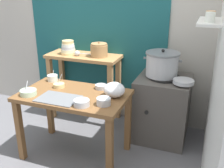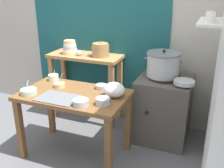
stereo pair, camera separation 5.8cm
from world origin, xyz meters
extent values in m
plane|color=slate|center=(0.00, 0.00, 0.00)|extent=(9.00, 9.00, 0.00)
cube|color=#B2ADA3|center=(0.10, 1.10, 1.30)|extent=(4.40, 0.10, 2.60)
cube|color=#195156|center=(-0.15, 1.04, 1.35)|extent=(1.90, 0.02, 2.10)
cube|color=silver|center=(1.25, 0.40, 1.45)|extent=(0.20, 0.56, 0.02)
cylinder|color=silver|center=(1.25, 0.25, 1.50)|extent=(0.08, 0.08, 0.09)
cylinder|color=tan|center=(1.25, 0.37, 1.50)|extent=(0.08, 0.08, 0.09)
cube|color=brown|center=(0.04, 0.02, 0.70)|extent=(1.10, 0.66, 0.04)
cube|color=brown|center=(-0.46, -0.26, 0.34)|extent=(0.06, 0.06, 0.68)
cube|color=brown|center=(0.54, -0.26, 0.34)|extent=(0.06, 0.06, 0.68)
cube|color=brown|center=(-0.46, 0.30, 0.34)|extent=(0.06, 0.06, 0.68)
cube|color=brown|center=(0.54, 0.30, 0.34)|extent=(0.06, 0.06, 0.68)
cube|color=#B27F4C|center=(-0.24, 0.83, 0.88)|extent=(0.96, 0.40, 0.04)
cube|color=#B27F4C|center=(-0.67, 0.68, 0.43)|extent=(0.06, 0.06, 0.86)
cube|color=#B27F4C|center=(0.19, 0.68, 0.43)|extent=(0.06, 0.06, 0.86)
cube|color=#B27F4C|center=(-0.67, 0.98, 0.43)|extent=(0.06, 0.06, 0.86)
cube|color=#B27F4C|center=(0.19, 0.98, 0.43)|extent=(0.06, 0.06, 0.86)
cube|color=#4C4742|center=(0.84, 0.70, 0.38)|extent=(0.60, 0.60, 0.76)
cylinder|color=black|center=(0.84, 0.70, 0.77)|extent=(0.36, 0.36, 0.02)
cylinder|color=black|center=(0.72, 0.40, 0.45)|extent=(0.04, 0.02, 0.04)
cylinder|color=#B7BABF|center=(0.80, 0.72, 0.91)|extent=(0.36, 0.36, 0.25)
cylinder|color=slate|center=(0.80, 0.72, 1.04)|extent=(0.38, 0.38, 0.02)
sphere|color=black|center=(0.80, 0.72, 1.07)|extent=(0.04, 0.04, 0.04)
cube|color=slate|center=(0.60, 0.72, 0.97)|extent=(0.04, 0.02, 0.02)
cube|color=slate|center=(1.00, 0.72, 0.97)|extent=(0.04, 0.02, 0.02)
cylinder|color=#A37A4C|center=(-0.02, 0.83, 0.97)|extent=(0.22, 0.22, 0.15)
cylinder|color=#A37A4C|center=(-0.02, 0.83, 1.06)|extent=(0.20, 0.20, 0.02)
sphere|color=#A37A4C|center=(-0.02, 0.83, 1.08)|extent=(0.02, 0.02, 0.02)
cylinder|color=#E5C684|center=(-0.44, 0.79, 0.92)|extent=(0.20, 0.20, 0.03)
cylinder|color=beige|center=(-0.44, 0.79, 0.95)|extent=(0.18, 0.18, 0.04)
cylinder|color=#B7BABF|center=(-0.44, 0.79, 0.99)|extent=(0.17, 0.17, 0.04)
cylinder|color=silver|center=(-0.44, 0.79, 1.03)|extent=(0.16, 0.16, 0.03)
cylinder|color=#E5C684|center=(-0.44, 0.79, 1.06)|extent=(0.15, 0.15, 0.04)
sphere|color=#B7BABF|center=(-0.29, 0.76, 0.94)|extent=(0.07, 0.07, 0.07)
cylinder|color=#B7BABF|center=(-0.15, 0.77, 0.94)|extent=(0.21, 0.03, 0.01)
cube|color=slate|center=(-0.04, -0.15, 0.72)|extent=(0.40, 0.28, 0.01)
ellipsoid|color=white|center=(0.45, 0.10, 0.79)|extent=(0.21, 0.20, 0.15)
cylinder|color=#B7BABF|center=(1.07, 0.55, 0.80)|extent=(0.22, 0.22, 0.04)
cylinder|color=#B7BABF|center=(0.25, -0.20, 0.75)|extent=(0.15, 0.15, 0.06)
cylinder|color=beige|center=(0.25, -0.20, 0.77)|extent=(0.13, 0.13, 0.01)
cylinder|color=#B7BABF|center=(0.43, -0.11, 0.75)|extent=(0.13, 0.13, 0.07)
cylinder|color=#337238|center=(0.43, -0.11, 0.78)|extent=(0.11, 0.11, 0.01)
cylinder|color=#E5C684|center=(-0.19, 0.12, 0.74)|extent=(0.12, 0.12, 0.04)
cylinder|color=beige|center=(-0.19, 0.12, 0.76)|extent=(0.10, 0.10, 0.01)
cylinder|color=#B7BABF|center=(-0.19, 0.14, 0.79)|extent=(0.08, 0.02, 0.15)
cylinder|color=#B7D1AD|center=(-0.37, -0.17, 0.75)|extent=(0.16, 0.16, 0.05)
cylinder|color=brown|center=(-0.37, -0.17, 0.77)|extent=(0.14, 0.14, 0.01)
cylinder|color=#B7BABF|center=(-0.39, -0.17, 0.79)|extent=(0.01, 0.07, 0.14)
cylinder|color=silver|center=(-0.36, 0.27, 0.75)|extent=(0.12, 0.12, 0.07)
cylinder|color=maroon|center=(-0.36, 0.27, 0.78)|extent=(0.10, 0.10, 0.01)
cylinder|color=#B7BABF|center=(-0.35, 0.28, 0.79)|extent=(0.05, 0.07, 0.13)
cylinder|color=#B7BABF|center=(0.25, 0.24, 0.74)|extent=(0.12, 0.12, 0.04)
cylinder|color=maroon|center=(0.25, 0.24, 0.76)|extent=(0.10, 0.10, 0.01)
camera|label=1|loc=(1.28, -2.17, 1.78)|focal=42.56mm
camera|label=2|loc=(1.33, -2.14, 1.78)|focal=42.56mm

